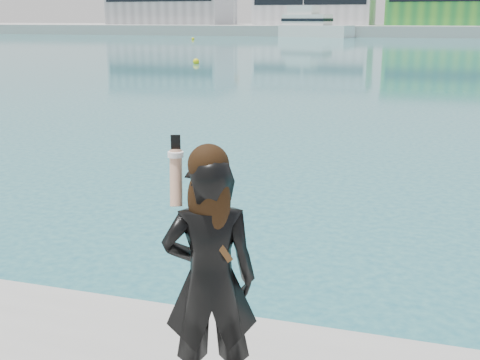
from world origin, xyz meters
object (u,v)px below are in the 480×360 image
at_px(motor_yacht, 309,25).
at_px(buoy_far, 193,40).
at_px(buoy_extra, 196,64).
at_px(woman, 210,274).

bearing_deg(motor_yacht, buoy_far, -106.07).
height_order(buoy_extra, woman, woman).
distance_m(buoy_extra, woman, 43.86).
bearing_deg(buoy_far, woman, -68.39).
distance_m(motor_yacht, buoy_far, 26.00).
bearing_deg(woman, buoy_far, -88.73).
bearing_deg(buoy_extra, woman, -68.61).
distance_m(buoy_far, woman, 96.10).
xyz_separation_m(motor_yacht, buoy_far, (-14.83, -21.26, -2.08)).
bearing_deg(motor_yacht, woman, -60.65).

